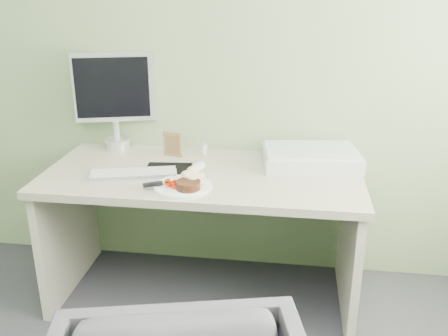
# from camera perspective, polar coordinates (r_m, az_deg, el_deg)

# --- Properties ---
(wall_back) EXTENTS (3.50, 0.00, 3.50)m
(wall_back) POSITION_cam_1_polar(r_m,az_deg,el_deg) (2.75, -1.22, 14.60)
(wall_back) COLOR gray
(wall_back) RESTS_ON floor
(desk) EXTENTS (1.60, 0.75, 0.73)m
(desk) POSITION_cam_1_polar(r_m,az_deg,el_deg) (2.60, -2.40, -4.20)
(desk) COLOR #AEA692
(desk) RESTS_ON floor
(plate) EXTENTS (0.27, 0.27, 0.01)m
(plate) POSITION_cam_1_polar(r_m,az_deg,el_deg) (2.34, -4.70, -2.15)
(plate) COLOR white
(plate) RESTS_ON desk
(steak) EXTENTS (0.12, 0.12, 0.04)m
(steak) POSITION_cam_1_polar(r_m,az_deg,el_deg) (2.29, -4.11, -1.96)
(steak) COLOR black
(steak) RESTS_ON plate
(potato_pile) EXTENTS (0.14, 0.13, 0.07)m
(potato_pile) POSITION_cam_1_polar(r_m,az_deg,el_deg) (2.36, -3.55, -0.85)
(potato_pile) COLOR tan
(potato_pile) RESTS_ON plate
(carrot_heap) EXTENTS (0.07, 0.06, 0.04)m
(carrot_heap) POSITION_cam_1_polar(r_m,az_deg,el_deg) (2.32, -5.96, -1.63)
(carrot_heap) COLOR red
(carrot_heap) RESTS_ON plate
(steak_knife) EXTENTS (0.21, 0.13, 0.02)m
(steak_knife) POSITION_cam_1_polar(r_m,az_deg,el_deg) (2.34, -7.26, -1.74)
(steak_knife) COLOR silver
(steak_knife) RESTS_ON plate
(mousepad) EXTENTS (0.25, 0.22, 0.00)m
(mousepad) POSITION_cam_1_polar(r_m,az_deg,el_deg) (2.57, -6.44, -0.18)
(mousepad) COLOR black
(mousepad) RESTS_ON desk
(keyboard) EXTENTS (0.43, 0.23, 0.02)m
(keyboard) POSITION_cam_1_polar(r_m,az_deg,el_deg) (2.51, -10.30, -0.62)
(keyboard) COLOR white
(keyboard) RESTS_ON desk
(computer_mouse) EXTENTS (0.08, 0.13, 0.04)m
(computer_mouse) POSITION_cam_1_polar(r_m,az_deg,el_deg) (2.54, -2.94, 0.15)
(computer_mouse) COLOR white
(computer_mouse) RESTS_ON desk
(photo_frame) EXTENTS (0.11, 0.04, 0.14)m
(photo_frame) POSITION_cam_1_polar(r_m,az_deg,el_deg) (2.75, -5.87, 2.72)
(photo_frame) COLOR #A4744C
(photo_frame) RESTS_ON desk
(eyedrop_bottle) EXTENTS (0.03, 0.03, 0.08)m
(eyedrop_bottle) POSITION_cam_1_polar(r_m,az_deg,el_deg) (2.77, -2.22, 2.25)
(eyedrop_bottle) COLOR white
(eyedrop_bottle) RESTS_ON desk
(scanner) EXTENTS (0.53, 0.39, 0.08)m
(scanner) POSITION_cam_1_polar(r_m,az_deg,el_deg) (2.65, 9.88, 1.13)
(scanner) COLOR silver
(scanner) RESTS_ON desk
(monitor) EXTENTS (0.45, 0.18, 0.55)m
(monitor) POSITION_cam_1_polar(r_m,az_deg,el_deg) (2.88, -12.35, 8.10)
(monitor) COLOR silver
(monitor) RESTS_ON desk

